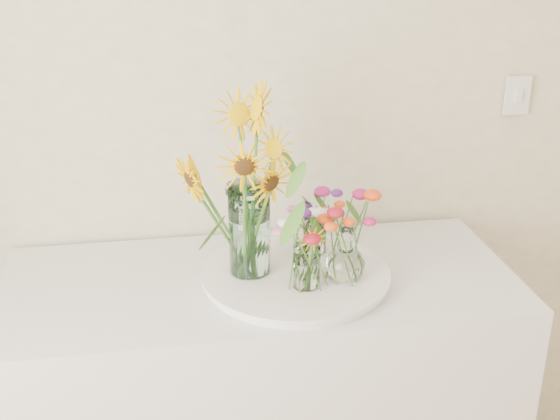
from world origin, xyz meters
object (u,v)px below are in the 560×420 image
object	(u,v)px
small_vase_a	(306,267)
tray	(296,277)
counter	(261,412)
mason_jar	(249,230)
small_vase_c	(315,236)
small_vase_b	(346,254)

from	to	relation	value
small_vase_a	tray	bearing A→B (deg)	98.25
counter	mason_jar	world-z (taller)	mason_jar
mason_jar	small_vase_c	xyz separation A→B (m)	(0.20, 0.09, -0.07)
tray	counter	bearing A→B (deg)	158.54
small_vase_a	small_vase_c	xyz separation A→B (m)	(0.06, 0.19, -0.00)
counter	tray	xyz separation A→B (m)	(0.10, -0.04, 0.46)
small_vase_b	small_vase_c	distance (m)	0.17
mason_jar	small_vase_a	xyz separation A→B (m)	(0.13, -0.10, -0.07)
small_vase_b	counter	bearing A→B (deg)	157.21
counter	mason_jar	bearing A→B (deg)	-148.86
small_vase_a	small_vase_b	xyz separation A→B (m)	(0.11, 0.03, 0.01)
counter	small_vase_c	distance (m)	0.56
counter	mason_jar	size ratio (longest dim) A/B	5.51
tray	small_vase_b	world-z (taller)	small_vase_b
counter	small_vase_b	world-z (taller)	small_vase_b
mason_jar	small_vase_a	distance (m)	0.18
counter	small_vase_c	xyz separation A→B (m)	(0.17, 0.07, 0.53)
counter	tray	size ratio (longest dim) A/B	2.90
small_vase_b	small_vase_c	bearing A→B (deg)	105.55
small_vase_a	small_vase_b	distance (m)	0.11
counter	mason_jar	distance (m)	0.60
tray	small_vase_c	world-z (taller)	small_vase_c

